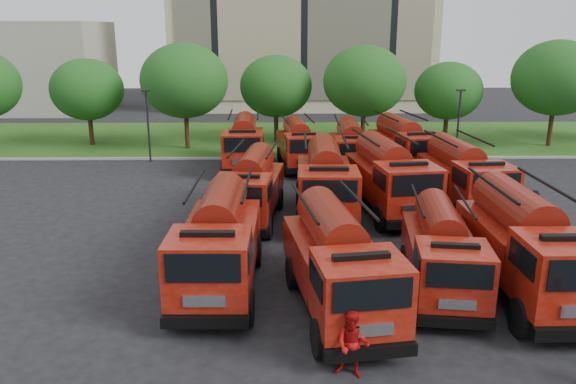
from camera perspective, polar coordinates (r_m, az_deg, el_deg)
name	(u,v)px	position (r m, az deg, el deg)	size (l,w,h in m)	color
ground	(297,252)	(24.06, 0.90, -6.12)	(140.00, 140.00, 0.00)	black
lawn	(288,138)	(49.10, -0.02, 5.54)	(70.00, 16.00, 0.12)	#1B4612
curb	(289,158)	(41.17, 0.15, 3.47)	(70.00, 0.30, 0.14)	gray
apartment_building	(302,0)	(70.32, 1.42, 18.92)	(30.00, 14.18, 25.00)	beige
side_building	(24,67)	(72.55, -25.20, 11.43)	(18.00, 12.00, 10.00)	#9B988A
tree_1	(87,90)	(47.98, -19.74, 9.77)	(5.71, 5.71, 6.98)	#382314
tree_2	(184,81)	(44.51, -10.48, 11.05)	(6.72, 6.72, 8.22)	#382314
tree_3	(276,86)	(46.46, -1.24, 10.69)	(5.88, 5.88, 7.19)	#382314
tree_4	(365,81)	(45.42, 7.78, 11.10)	(6.55, 6.55, 8.01)	#382314
tree_5	(448,91)	(48.00, 15.98, 9.85)	(5.46, 5.46, 6.68)	#382314
tree_6	(557,78)	(49.42, 25.65, 10.40)	(6.89, 6.89, 8.42)	#382314
lamp_post_0	(148,122)	(41.00, -14.05, 6.96)	(0.60, 0.25, 5.11)	black
lamp_post_1	(458,121)	(41.91, 16.93, 6.93)	(0.60, 0.25, 5.11)	black
fire_truck_0	(219,242)	(20.50, -7.05, -5.04)	(2.93, 7.71, 3.48)	black
fire_truck_1	(338,262)	(18.80, 5.13, -7.10)	(3.66, 7.81, 3.42)	black
fire_truck_2	(442,252)	(20.80, 15.37, -5.85)	(3.14, 6.93, 3.05)	black
fire_truck_3	(527,246)	(21.49, 23.13, -5.03)	(2.97, 8.02, 3.65)	black
fire_truck_4	(251,187)	(27.63, -3.76, 0.47)	(3.32, 7.49, 3.30)	black
fire_truck_5	(326,182)	(28.05, 3.83, 1.05)	(3.14, 8.07, 3.63)	black
fire_truck_6	(389,177)	(29.30, 10.22, 1.50)	(3.82, 8.31, 3.65)	black
fire_truck_7	(463,176)	(30.80, 17.35, 1.56)	(3.34, 7.83, 3.47)	black
fire_truck_8	(244,143)	(38.28, -4.48, 4.98)	(2.96, 7.61, 3.43)	black
fire_truck_9	(299,144)	(38.42, 1.10, 4.85)	(3.11, 7.13, 3.15)	black
fire_truck_10	(351,148)	(37.07, 6.44, 4.43)	(2.79, 7.25, 3.27)	black
fire_truck_11	(404,146)	(37.80, 11.74, 4.62)	(3.87, 8.05, 3.52)	black
firefighter_1	(351,375)	(16.29, 6.46, -18.04)	(0.94, 0.52, 1.94)	#A70D0C
firefighter_4	(345,230)	(26.79, 5.83, -3.84)	(0.73, 0.48, 1.49)	#A70D0C
firefighter_5	(532,221)	(30.30, 23.50, -2.75)	(1.49, 0.64, 1.60)	black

